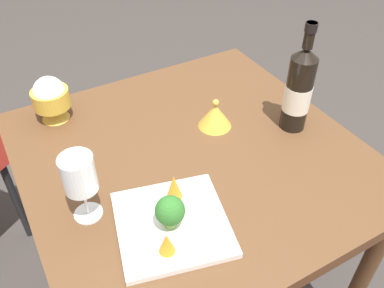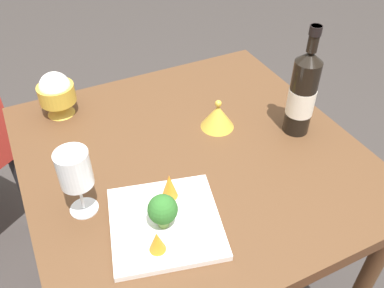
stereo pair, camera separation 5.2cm
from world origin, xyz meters
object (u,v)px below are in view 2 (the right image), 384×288
Objects in this scene: wine_glass at (74,170)px; serving_plate at (165,223)px; rice_bowl at (57,93)px; rice_bowl_lid at (218,116)px; carrot_garnish_left at (169,186)px; carrot_garnish_right at (157,241)px; broccoli_floret at (163,210)px; wine_bottle at (303,93)px.

wine_glass is 0.59× the size of serving_plate.
rice_bowl is 0.49m from rice_bowl_lid.
rice_bowl_lid is 0.32m from carrot_garnish_left.
rice_bowl_lid is at bearing 133.84° from serving_plate.
carrot_garnish_right is (0.19, 0.11, -0.09)m from wine_glass.
rice_bowl_lid is 0.47m from carrot_garnish_right.
broccoli_floret is at bearing -40.36° from serving_plate.
rice_bowl_lid is 1.45× the size of carrot_garnish_left.
wine_glass reaches higher than broccoli_floret.
rice_bowl is (-0.39, -0.61, -0.05)m from wine_bottle.
rice_bowl reaches higher than rice_bowl_lid.
rice_bowl is (-0.42, 0.03, -0.05)m from wine_glass.
serving_plate is (0.55, 0.12, -0.07)m from rice_bowl.
wine_glass is 0.21m from broccoli_floret.
serving_plate is (0.27, -0.28, -0.03)m from rice_bowl_lid.
carrot_garnish_right is (0.22, -0.53, -0.09)m from wine_bottle.
wine_glass reaches higher than rice_bowl.
wine_glass is 0.22m from carrot_garnish_left.
broccoli_floret is (0.28, -0.29, 0.03)m from rice_bowl_lid.
wine_glass is at bearing -129.43° from serving_plate.
rice_bowl_lid is at bearing 134.00° from broccoli_floret.
wine_bottle is at bearing 101.87° from carrot_garnish_left.
wine_glass is at bearing -87.35° from wine_bottle.
serving_plate is at bearing 50.57° from wine_glass.
carrot_garnish_right is (0.06, -0.04, -0.02)m from broccoli_floret.
rice_bowl_lid is 1.82× the size of carrot_garnish_right.
carrot_garnish_right is at bearing -44.26° from rice_bowl_lid.
serving_plate is 5.51× the size of carrot_garnish_right.
wine_bottle is 0.46m from carrot_garnish_left.
wine_bottle reaches higher than carrot_garnish_right.
carrot_garnish_right is at bearing -33.18° from carrot_garnish_left.
serving_plate is at bearing 139.64° from broccoli_floret.
carrot_garnish_right is (0.07, -0.04, 0.04)m from serving_plate.
wine_glass is at bearing -71.89° from rice_bowl_lid.
broccoli_floret reaches higher than carrot_garnish_left.
broccoli_floret is 1.24× the size of carrot_garnish_left.
carrot_garnish_right is (0.61, 0.08, -0.03)m from rice_bowl.
carrot_garnish_left is (0.06, 0.20, -0.08)m from wine_glass.
wine_glass is 0.47m from rice_bowl_lid.
wine_glass is 0.24m from serving_plate.
broccoli_floret is (0.55, 0.11, -0.01)m from rice_bowl.
wine_bottle is 1.08× the size of serving_plate.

